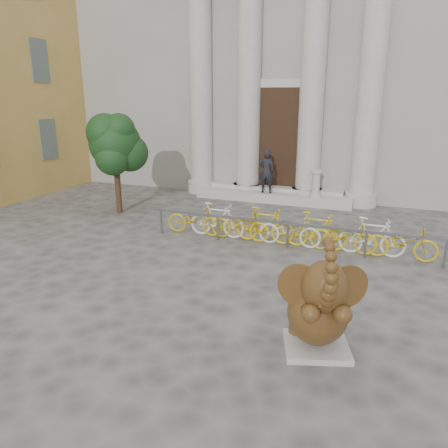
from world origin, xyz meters
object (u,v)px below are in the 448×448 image
at_px(elephant_statue, 319,309).
at_px(bike_rack, 290,228).
at_px(pedestrian, 267,172).
at_px(tree, 115,144).

height_order(elephant_statue, bike_rack, elephant_statue).
bearing_deg(bike_rack, pedestrian, 113.21).
height_order(bike_rack, tree, tree).
distance_m(bike_rack, tree, 6.65).
bearing_deg(pedestrian, elephant_statue, 107.45).
bearing_deg(elephant_statue, pedestrian, 92.83).
distance_m(elephant_statue, pedestrian, 10.07).
xyz_separation_m(bike_rack, pedestrian, (-1.96, 4.58, 0.67)).
bearing_deg(tree, pedestrian, 37.88).
distance_m(bike_rack, pedestrian, 5.03).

